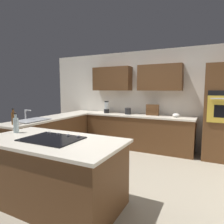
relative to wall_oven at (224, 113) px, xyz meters
name	(u,v)px	position (x,y,z in m)	size (l,w,h in m)	color
ground_plane	(113,173)	(1.85, 1.72, -1.06)	(14.00, 14.00, 0.00)	#9E937F
wall_back	(144,94)	(1.92, -0.33, 0.37)	(6.00, 0.44, 2.60)	white
lower_cabinets_back	(138,132)	(1.95, 0.00, -0.63)	(2.80, 0.60, 0.86)	brown
countertop_back	(138,116)	(1.95, 0.00, -0.18)	(2.84, 0.64, 0.04)	silver
lower_cabinets_side	(58,135)	(3.67, 1.17, -0.63)	(0.60, 2.90, 0.86)	brown
countertop_side	(57,117)	(3.67, 1.17, -0.18)	(0.64, 2.94, 0.04)	silver
island_base	(53,173)	(2.16, 2.94, -0.63)	(1.87, 0.94, 0.86)	brown
island_top	(52,141)	(2.16, 2.94, -0.18)	(1.95, 1.02, 0.04)	silver
wall_oven	(224,113)	(0.00, 0.00, 0.00)	(0.80, 0.66, 2.11)	brown
sink_unit	(32,120)	(3.68, 1.93, -0.14)	(0.46, 0.70, 0.23)	#515456
cooktop	(52,139)	(2.16, 2.93, -0.15)	(0.76, 0.56, 0.03)	black
blender	(107,108)	(2.90, -0.01, -0.01)	(0.15, 0.15, 0.34)	black
mixing_bowl	(176,115)	(1.00, -0.01, -0.11)	(0.17, 0.17, 0.09)	white
spice_rack	(152,110)	(1.60, -0.08, -0.02)	(0.32, 0.11, 0.28)	brown
kettle	(128,111)	(2.25, -0.01, -0.07)	(0.17, 0.17, 0.17)	#262628
dish_soap_bottle	(13,118)	(3.62, 2.41, -0.03)	(0.08, 0.08, 0.31)	brown
oil_bottle	(16,125)	(2.95, 2.87, -0.03)	(0.08, 0.08, 0.31)	silver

